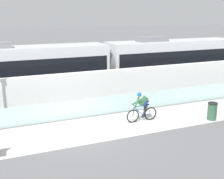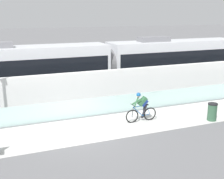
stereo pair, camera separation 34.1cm
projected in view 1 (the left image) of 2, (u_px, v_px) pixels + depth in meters
ground_plane at (83, 130)px, 14.30m from camera, size 200.00×200.00×0.00m
bike_path_deck at (83, 130)px, 14.30m from camera, size 32.00×3.20×0.01m
glass_parapet at (73, 110)px, 15.82m from camera, size 32.00×0.05×1.01m
concrete_barrier_wall at (64, 91)px, 17.28m from camera, size 32.00×0.36×2.15m
tram_rail_near at (56, 98)px, 19.77m from camera, size 32.00×0.08×0.01m
tram_rail_far at (52, 93)px, 21.05m from camera, size 32.00×0.08×0.01m
tram at (106, 65)px, 21.40m from camera, size 22.56×2.54×3.81m
cyclist_on_bike at (142, 107)px, 15.32m from camera, size 1.77×0.58×1.61m
trash_bin at (212, 111)px, 15.62m from camera, size 0.51×0.51×0.96m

